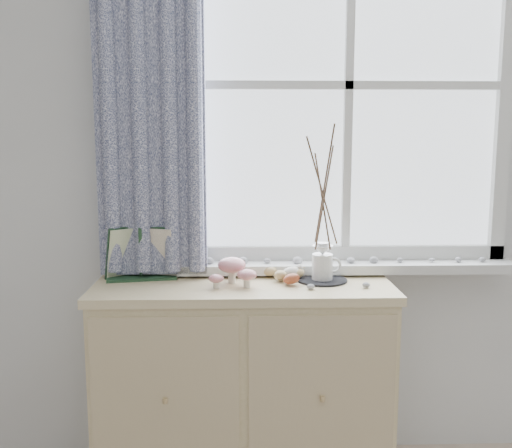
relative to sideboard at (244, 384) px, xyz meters
name	(u,v)px	position (x,y,z in m)	size (l,w,h in m)	color
sideboard	(244,384)	(0.00, 0.00, 0.00)	(1.20, 0.45, 0.85)	beige
botanical_book	(140,253)	(-0.42, 0.06, 0.54)	(0.33, 0.13, 0.23)	#1C3A22
toadstool_cluster	(233,269)	(-0.04, -0.01, 0.49)	(0.19, 0.17, 0.11)	silver
wooden_eggs	(284,275)	(0.17, 0.04, 0.45)	(0.16, 0.17, 0.07)	tan
songbird_figurine	(292,273)	(0.20, 0.06, 0.46)	(0.12, 0.06, 0.06)	silver
crocheted_doily	(322,280)	(0.32, 0.04, 0.43)	(0.20, 0.20, 0.01)	black
twig_pitcher	(324,191)	(0.32, 0.04, 0.79)	(0.25, 0.25, 0.64)	silver
sideboard_pebbles	(319,281)	(0.30, 0.00, 0.43)	(0.33, 0.23, 0.02)	#98989B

